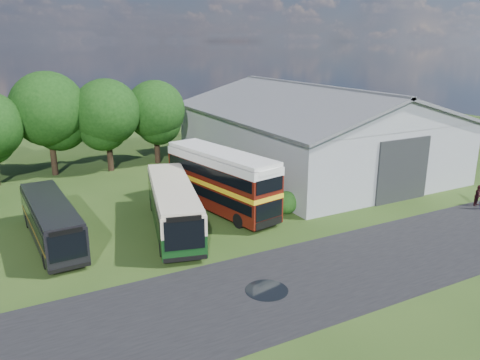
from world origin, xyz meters
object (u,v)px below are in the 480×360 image
storage_shed (311,125)px  bus_maroon_double (221,181)px  bus_green_single (173,206)px  bus_dark_single (51,221)px  visitor_b (479,196)px

storage_shed → bus_maroon_double: bearing=-151.3°
bus_green_single → bus_maroon_double: size_ratio=1.08×
bus_maroon_double → bus_dark_single: bus_maroon_double is taller
bus_dark_single → bus_green_single: bearing=-13.8°
bus_maroon_double → visitor_b: bus_maroon_double is taller
bus_green_single → bus_dark_single: (-7.44, 1.44, -0.21)m
bus_dark_single → visitor_b: size_ratio=6.16×
storage_shed → bus_dark_single: (-25.21, -7.66, -2.72)m
bus_green_single → visitor_b: (22.15, -6.58, -0.85)m
storage_shed → bus_green_single: storage_shed is taller
bus_maroon_double → visitor_b: 19.68m
bus_maroon_double → bus_dark_single: (-11.84, -0.35, -0.80)m
storage_shed → bus_dark_single: storage_shed is taller
bus_dark_single → storage_shed: bearing=14.1°
bus_dark_single → visitor_b: bus_dark_single is taller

